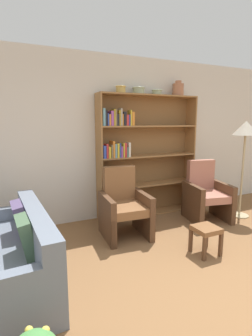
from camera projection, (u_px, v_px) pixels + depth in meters
name	position (u px, v px, depth m)	size (l,w,h in m)	color
ground_plane	(246.00, 304.00, 2.43)	(24.00, 24.00, 0.00)	brown
wall_back	(125.00, 138.00, 4.59)	(12.00, 0.06, 2.75)	silver
bookshelf	(139.00, 157.00, 4.58)	(1.84, 0.30, 2.11)	olive
bowl_terracotta	(121.00, 89.00, 4.21)	(0.17, 0.17, 0.12)	tan
bowl_copper	(139.00, 90.00, 4.35)	(0.21, 0.21, 0.11)	gray
bowl_brass	(157.00, 92.00, 4.50)	(0.18, 0.18, 0.09)	gray
vase_tall	(178.00, 89.00, 4.67)	(0.20, 0.20, 0.26)	#A36647
couch	(4.00, 261.00, 2.64)	(1.03, 1.77, 0.79)	slate
armchair_leather	(124.00, 207.00, 3.84)	(0.69, 0.73, 1.00)	brown
armchair_cushioned	(206.00, 195.00, 4.48)	(0.77, 0.80, 1.00)	brown
floor_lamp	(246.00, 133.00, 4.44)	(0.43, 0.43, 1.68)	tan
footstool	(206.00, 233.00, 3.30)	(0.30, 0.30, 0.36)	brown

